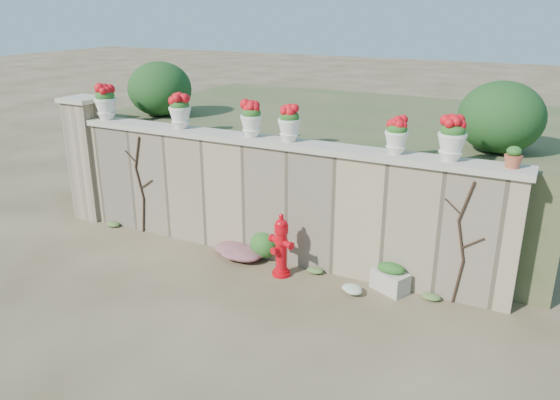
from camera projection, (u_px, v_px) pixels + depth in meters
The scene contains 21 objects.
ground at pixel (214, 300), 8.18m from camera, with size 80.00×80.00×0.00m, color #4E3F27.
stone_wall at pixel (270, 201), 9.35m from camera, with size 8.00×0.40×2.00m, color #9D8969.
wall_cap at pixel (270, 142), 9.00m from camera, with size 8.10×0.52×0.10m, color beige.
gate_pillar at pixel (90, 158), 11.05m from camera, with size 0.72×0.72×2.48m.
raised_fill at pixel (338, 158), 12.03m from camera, with size 9.00×6.00×2.00m, color #384C23.
back_shrub_left at pixel (160, 89), 11.21m from camera, with size 1.30×1.30×1.10m, color #143814.
back_shrub_right at pixel (501, 117), 8.37m from camera, with size 1.30×1.30×1.10m, color #143814.
vine_left at pixel (140, 184), 10.32m from camera, with size 0.60×0.04×1.91m.
vine_right at pixel (462, 242), 7.78m from camera, with size 0.60×0.04×1.91m.
fire_hydrant at pixel (281, 245), 8.77m from camera, with size 0.46×0.33×1.07m.
planter_box at pixel (390, 278), 8.39m from camera, with size 0.64×0.53×0.46m.
green_shrub at pixel (259, 244), 9.40m from camera, with size 0.62×0.56×0.59m, color #1E5119.
magenta_clump at pixel (241, 253), 9.43m from camera, with size 1.01×0.67×0.27m, color #B9256C.
white_flowers at pixel (349, 288), 8.34m from camera, with size 0.49×0.39×0.18m, color white.
urn_pot_0 at pixel (106, 103), 10.40m from camera, with size 0.42×0.42×0.65m.
urn_pot_1 at pixel (180, 111), 9.65m from camera, with size 0.39×0.39×0.61m.
urn_pot_2 at pixel (251, 120), 9.03m from camera, with size 0.37×0.37×0.58m.
urn_pot_3 at pixel (289, 124), 8.73m from camera, with size 0.37×0.37×0.58m.
urn_pot_4 at pixel (397, 136), 7.98m from camera, with size 0.35×0.35×0.54m.
urn_pot_5 at pixel (452, 139), 7.63m from camera, with size 0.40×0.40×0.63m.
terracotta_pot at pixel (513, 158), 7.33m from camera, with size 0.24×0.24×0.29m.
Camera 1 is at (4.17, -5.95, 4.17)m, focal length 35.00 mm.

